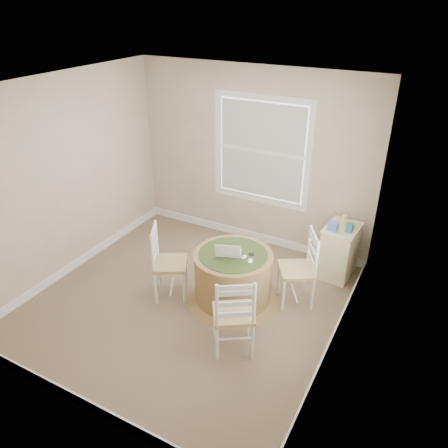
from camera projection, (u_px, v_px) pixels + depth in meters
The scene contains 14 objects.
room at pixel (204, 205), 4.90m from camera, with size 3.64×3.64×2.64m.
round_table at pixel (233, 276), 5.30m from camera, with size 1.13×1.13×0.68m.
chair_left at pixel (170, 263), 5.36m from camera, with size 0.42×0.40×0.95m, color white, non-canonical shape.
chair_near at pixel (233, 313), 4.52m from camera, with size 0.42×0.40×0.95m, color white, non-canonical shape.
chair_right at pixel (297, 269), 5.23m from camera, with size 0.42×0.40×0.95m, color white, non-canonical shape.
laptop at pixel (228, 253), 5.13m from camera, with size 0.37×0.35×0.21m.
mouse at pixel (244, 257), 5.09m from camera, with size 0.05×0.09×0.03m, color white.
phone at pixel (250, 261), 5.02m from camera, with size 0.04×0.09×0.02m, color #B7BABF.
keys at pixel (251, 254), 5.14m from camera, with size 0.06×0.05×0.03m, color black.
corner_chest at pixel (339, 251), 5.81m from camera, with size 0.45×0.58×0.73m.
tissue_box at pixel (333, 226), 5.55m from camera, with size 0.12×0.12×0.10m, color #5D70D5.
box_yellow at pixel (349, 224), 5.64m from camera, with size 0.15×0.10×0.06m, color #D3D14A.
box_blue at pixel (349, 228), 5.50m from camera, with size 0.08×0.08×0.12m, color teal.
cup_cream at pixel (345, 219), 5.75m from camera, with size 0.07×0.07×0.09m, color beige.
Camera 1 is at (2.45, -3.63, 3.42)m, focal length 35.00 mm.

